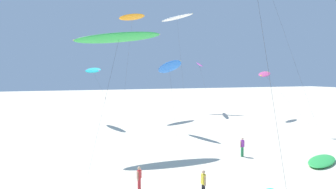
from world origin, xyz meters
TOP-DOWN VIEW (x-y plane):
  - flying_kite_0 at (-5.27, 27.81)m, footprint 8.43×7.29m
  - flying_kite_1 at (-5.84, 44.41)m, footprint 3.81×11.97m
  - flying_kite_2 at (22.10, 40.58)m, footprint 4.74×11.26m
  - flying_kite_4 at (2.30, 34.23)m, footprint 2.18×5.80m
  - flying_kite_5 at (12.63, 56.40)m, footprint 5.77×10.29m
  - flying_kite_6 at (14.90, 50.58)m, footprint 4.95×12.59m
  - flying_kite_7 at (1.73, 50.31)m, footprint 6.10×6.35m
  - grounded_kite_0 at (9.79, 18.06)m, footprint 5.09×3.95m
  - person_foreground_walker at (-2.90, 15.25)m, footprint 0.21×0.51m
  - person_near_left at (4.66, 22.06)m, footprint 0.51×0.23m
  - person_near_right at (-6.15, 17.75)m, footprint 0.37×0.40m

SIDE VIEW (x-z plane):
  - grounded_kite_0 at x=9.79m, z-range 0.00..0.33m
  - person_near_right at x=-6.15m, z-range 0.08..1.66m
  - person_foreground_walker at x=-2.90m, z-range 0.09..1.82m
  - person_near_left at x=4.66m, z-range 0.09..1.83m
  - flying_kite_2 at x=22.10m, z-range 3.42..11.73m
  - flying_kite_1 at x=-5.84m, z-range 3.75..12.43m
  - flying_kite_4 at x=2.30m, z-range 3.62..13.18m
  - flying_kite_6 at x=14.90m, z-range 4.40..14.38m
  - flying_kite_0 at x=-5.27m, z-range 4.94..16.88m
  - flying_kite_7 at x=1.73m, z-range 8.05..26.78m
  - flying_kite_5 at x=12.63m, z-range 9.13..29.20m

